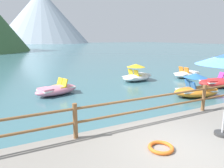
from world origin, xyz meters
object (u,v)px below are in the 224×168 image
at_px(life_ring, 161,148).
at_px(pedal_boat_4, 218,82).
at_px(pedal_boat_0, 187,74).
at_px(pedal_boat_5, 137,75).
at_px(pedal_boat_1, 57,90).
at_px(pedal_boat_2, 196,89).

distance_m(life_ring, pedal_boat_4, 9.80).
bearing_deg(life_ring, pedal_boat_0, 41.18).
xyz_separation_m(life_ring, pedal_boat_5, (5.12, 8.82, -0.05)).
relative_size(pedal_boat_1, pedal_boat_2, 1.01).
relative_size(pedal_boat_0, pedal_boat_4, 0.86).
bearing_deg(pedal_boat_5, pedal_boat_4, -49.47).
relative_size(life_ring, pedal_boat_1, 0.23).
distance_m(life_ring, pedal_boat_0, 12.33).
distance_m(pedal_boat_4, pedal_boat_5, 5.24).
bearing_deg(pedal_boat_4, pedal_boat_2, -162.19).
relative_size(pedal_boat_1, pedal_boat_5, 0.99).
bearing_deg(pedal_boat_4, life_ring, -150.40).
distance_m(life_ring, pedal_boat_1, 7.61).
height_order(pedal_boat_1, pedal_boat_2, pedal_boat_2).
height_order(pedal_boat_0, pedal_boat_5, pedal_boat_5).
distance_m(pedal_boat_1, pedal_boat_4, 9.76).
relative_size(life_ring, pedal_boat_5, 0.23).
distance_m(pedal_boat_1, pedal_boat_2, 7.36).
bearing_deg(pedal_boat_2, life_ring, -144.95).
distance_m(life_ring, pedal_boat_5, 10.20).
height_order(pedal_boat_4, pedal_boat_5, pedal_boat_5).
distance_m(pedal_boat_0, pedal_boat_5, 4.22).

